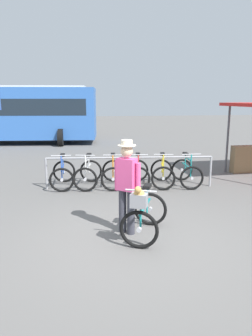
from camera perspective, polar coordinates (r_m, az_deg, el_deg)
The scene contains 11 objects.
ground_plane at distance 5.70m, azimuth 0.32°, elevation -12.80°, with size 80.00×80.00×0.00m, color #605E5B.
bike_rack_rail at distance 8.66m, azimuth 0.67°, elevation 0.93°, with size 4.59×0.46×0.88m.
racked_bike_blue at distance 8.97m, azimuth -11.33°, elevation -1.09°, with size 0.68×1.11×0.97m.
racked_bike_white at distance 8.90m, azimuth -6.86°, elevation -1.04°, with size 0.86×1.20×0.97m.
racked_bike_orange at distance 8.89m, azimuth -2.35°, elevation -0.99°, with size 0.78×1.17×0.97m.
racked_bike_red at distance 8.93m, azimuth 2.15°, elevation -0.92°, with size 0.83×1.21×0.98m.
racked_bike_yellow at distance 9.02m, azimuth 6.58°, elevation -0.86°, with size 0.87×1.21×0.97m.
racked_bike_teal at distance 9.17m, azimuth 10.89°, elevation -0.79°, with size 0.72×1.12×0.97m.
featured_bicycle at distance 5.56m, azimuth 3.22°, elevation -8.05°, with size 1.03×1.26×1.09m.
person_with_featured_bike at distance 5.65m, azimuth 0.15°, elevation -2.75°, with size 0.43×0.39×1.72m.
bus_distant at distance 18.68m, azimuth -21.34°, elevation 9.49°, with size 10.19×4.02×3.08m.
Camera 1 is at (-0.79, -5.09, 2.43)m, focal length 33.75 mm.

